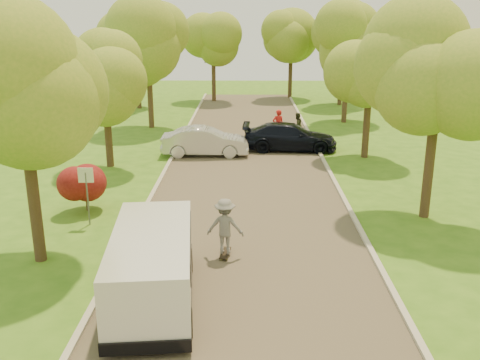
{
  "coord_description": "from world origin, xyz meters",
  "views": [
    {
      "loc": [
        -0.01,
        -14.29,
        7.37
      ],
      "look_at": [
        -0.27,
        5.43,
        1.3
      ],
      "focal_mm": 40.0,
      "sensor_mm": 36.0,
      "label": 1
    }
  ],
  "objects_px": {
    "minivan": "(152,266)",
    "person_olive": "(297,125)",
    "person_striped": "(278,125)",
    "street_sign": "(86,184)",
    "silver_sedan": "(205,141)",
    "skateboarder": "(225,226)",
    "longboard": "(225,253)",
    "dark_sedan": "(290,137)"
  },
  "relations": [
    {
      "from": "street_sign",
      "to": "minivan",
      "type": "bearing_deg",
      "value": -58.93
    },
    {
      "from": "minivan",
      "to": "dark_sedan",
      "type": "bearing_deg",
      "value": 68.17
    },
    {
      "from": "street_sign",
      "to": "person_olive",
      "type": "relative_size",
      "value": 1.4
    },
    {
      "from": "street_sign",
      "to": "person_striped",
      "type": "height_order",
      "value": "street_sign"
    },
    {
      "from": "silver_sedan",
      "to": "person_striped",
      "type": "height_order",
      "value": "person_striped"
    },
    {
      "from": "longboard",
      "to": "person_olive",
      "type": "distance_m",
      "value": 18.02
    },
    {
      "from": "minivan",
      "to": "longboard",
      "type": "xyz_separation_m",
      "value": [
        1.82,
        2.82,
        -0.93
      ]
    },
    {
      "from": "street_sign",
      "to": "skateboarder",
      "type": "distance_m",
      "value": 5.78
    },
    {
      "from": "minivan",
      "to": "silver_sedan",
      "type": "relative_size",
      "value": 1.14
    },
    {
      "from": "skateboarder",
      "to": "person_striped",
      "type": "distance_m",
      "value": 16.77
    },
    {
      "from": "street_sign",
      "to": "dark_sedan",
      "type": "bearing_deg",
      "value": 54.55
    },
    {
      "from": "street_sign",
      "to": "skateboarder",
      "type": "relative_size",
      "value": 1.2
    },
    {
      "from": "silver_sedan",
      "to": "person_striped",
      "type": "xyz_separation_m",
      "value": [
        4.2,
        3.64,
        0.18
      ]
    },
    {
      "from": "skateboarder",
      "to": "dark_sedan",
      "type": "bearing_deg",
      "value": -96.55
    },
    {
      "from": "person_striped",
      "to": "street_sign",
      "type": "bearing_deg",
      "value": 49.66
    },
    {
      "from": "street_sign",
      "to": "silver_sedan",
      "type": "relative_size",
      "value": 0.46
    },
    {
      "from": "skateboarder",
      "to": "person_olive",
      "type": "bearing_deg",
      "value": -96.5
    },
    {
      "from": "silver_sedan",
      "to": "longboard",
      "type": "relative_size",
      "value": 4.99
    },
    {
      "from": "longboard",
      "to": "skateboarder",
      "type": "distance_m",
      "value": 0.92
    },
    {
      "from": "street_sign",
      "to": "silver_sedan",
      "type": "distance_m",
      "value": 10.89
    },
    {
      "from": "dark_sedan",
      "to": "skateboarder",
      "type": "relative_size",
      "value": 2.94
    },
    {
      "from": "silver_sedan",
      "to": "person_olive",
      "type": "distance_m",
      "value": 7.18
    },
    {
      "from": "longboard",
      "to": "minivan",
      "type": "bearing_deg",
      "value": 63.07
    },
    {
      "from": "longboard",
      "to": "street_sign",
      "type": "bearing_deg",
      "value": -21.55
    },
    {
      "from": "minivan",
      "to": "person_striped",
      "type": "relative_size",
      "value": 2.8
    },
    {
      "from": "skateboarder",
      "to": "person_olive",
      "type": "relative_size",
      "value": 1.16
    },
    {
      "from": "minivan",
      "to": "person_olive",
      "type": "xyz_separation_m",
      "value": [
        5.66,
        20.41,
        -0.25
      ]
    },
    {
      "from": "silver_sedan",
      "to": "person_olive",
      "type": "xyz_separation_m",
      "value": [
        5.46,
        4.66,
        -0.0
      ]
    },
    {
      "from": "skateboarder",
      "to": "person_striped",
      "type": "height_order",
      "value": "person_striped"
    },
    {
      "from": "dark_sedan",
      "to": "skateboarder",
      "type": "xyz_separation_m",
      "value": [
        -3.12,
        -14.21,
        0.25
      ]
    },
    {
      "from": "silver_sedan",
      "to": "longboard",
      "type": "height_order",
      "value": "silver_sedan"
    },
    {
      "from": "silver_sedan",
      "to": "person_olive",
      "type": "relative_size",
      "value": 3.05
    },
    {
      "from": "dark_sedan",
      "to": "person_striped",
      "type": "bearing_deg",
      "value": 15.61
    },
    {
      "from": "dark_sedan",
      "to": "silver_sedan",
      "type": "bearing_deg",
      "value": 108.05
    },
    {
      "from": "minivan",
      "to": "person_olive",
      "type": "height_order",
      "value": "minivan"
    },
    {
      "from": "minivan",
      "to": "skateboarder",
      "type": "relative_size",
      "value": 2.99
    },
    {
      "from": "street_sign",
      "to": "dark_sedan",
      "type": "distance_m",
      "value": 14.21
    },
    {
      "from": "longboard",
      "to": "person_olive",
      "type": "relative_size",
      "value": 0.61
    },
    {
      "from": "street_sign",
      "to": "person_olive",
      "type": "bearing_deg",
      "value": 59.06
    },
    {
      "from": "person_striped",
      "to": "silver_sedan",
      "type": "bearing_deg",
      "value": 29.53
    },
    {
      "from": "longboard",
      "to": "person_striped",
      "type": "bearing_deg",
      "value": -93.04
    },
    {
      "from": "street_sign",
      "to": "silver_sedan",
      "type": "height_order",
      "value": "street_sign"
    }
  ]
}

